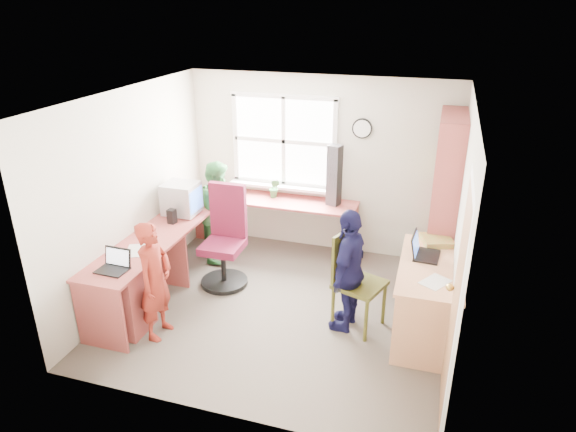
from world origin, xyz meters
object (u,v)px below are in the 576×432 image
object	(u,v)px
wooden_chair	(353,276)
person_green	(220,211)
l_desk	(164,269)
potted_plant	(274,188)
right_desk	(429,283)
bookshelf	(444,206)
swivel_chair	(225,242)
laptop_left	(114,265)
cd_tower	(334,175)
crt_monitor	(181,199)
person_navy	(349,270)
laptop_right	(422,251)
person_red	(155,281)

from	to	relation	value
wooden_chair	person_green	size ratio (longest dim) A/B	0.79
l_desk	potted_plant	world-z (taller)	potted_plant
wooden_chair	person_green	bearing A→B (deg)	172.28
right_desk	bookshelf	bearing A→B (deg)	86.11
potted_plant	swivel_chair	bearing A→B (deg)	-104.07
potted_plant	laptop_left	bearing A→B (deg)	-110.74
swivel_chair	cd_tower	size ratio (longest dim) A/B	1.53
swivel_chair	crt_monitor	world-z (taller)	swivel_chair
wooden_chair	potted_plant	bearing A→B (deg)	151.77
right_desk	person_navy	size ratio (longest dim) A/B	1.01
person_green	potted_plant	bearing A→B (deg)	-64.55
laptop_right	person_navy	world-z (taller)	person_navy
bookshelf	swivel_chair	distance (m)	2.66
swivel_chair	laptop_left	xyz separation A→B (m)	(-0.63, -1.30, 0.26)
potted_plant	person_red	size ratio (longest dim) A/B	0.21
wooden_chair	person_green	distance (m)	2.24
l_desk	person_green	world-z (taller)	person_green
cd_tower	potted_plant	size ratio (longest dim) A/B	3.00
person_red	laptop_right	bearing A→B (deg)	-66.46
l_desk	cd_tower	size ratio (longest dim) A/B	3.64
l_desk	potted_plant	xyz separation A→B (m)	(0.73, 1.78, 0.43)
wooden_chair	cd_tower	size ratio (longest dim) A/B	1.33
l_desk	person_red	bearing A→B (deg)	-67.41
laptop_left	cd_tower	xyz separation A→B (m)	(1.74, 2.38, 0.36)
laptop_left	laptop_right	bearing A→B (deg)	23.07
laptop_left	person_green	xyz separation A→B (m)	(0.31, 1.89, -0.12)
crt_monitor	cd_tower	size ratio (longest dim) A/B	0.52
laptop_right	person_navy	bearing A→B (deg)	119.77
crt_monitor	laptop_left	size ratio (longest dim) A/B	1.35
bookshelf	person_navy	size ratio (longest dim) A/B	1.54
wooden_chair	cd_tower	xyz separation A→B (m)	(-0.56, 1.52, 0.57)
bookshelf	laptop_left	size ratio (longest dim) A/B	6.76
wooden_chair	laptop_left	size ratio (longest dim) A/B	3.45
potted_plant	person_green	xyz separation A→B (m)	(-0.60, -0.50, -0.21)
right_desk	swivel_chair	world-z (taller)	swivel_chair
person_red	person_green	xyz separation A→B (m)	(-0.09, 1.81, 0.04)
laptop_right	person_red	bearing A→B (deg)	116.63
l_desk	person_navy	world-z (taller)	person_navy
swivel_chair	wooden_chair	world-z (taller)	swivel_chair
l_desk	laptop_right	bearing A→B (deg)	10.52
bookshelf	potted_plant	world-z (taller)	bookshelf
potted_plant	person_navy	world-z (taller)	person_navy
laptop_right	potted_plant	size ratio (longest dim) A/B	1.35
l_desk	potted_plant	size ratio (longest dim) A/B	10.92
crt_monitor	person_navy	bearing A→B (deg)	-16.76
right_desk	swivel_chair	xyz separation A→B (m)	(-2.43, 0.35, -0.04)
wooden_chair	person_green	xyz separation A→B (m)	(-1.99, 1.03, 0.10)
person_red	bookshelf	bearing A→B (deg)	-52.58
swivel_chair	right_desk	bearing A→B (deg)	-9.12
l_desk	crt_monitor	xyz separation A→B (m)	(-0.20, 0.88, 0.50)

